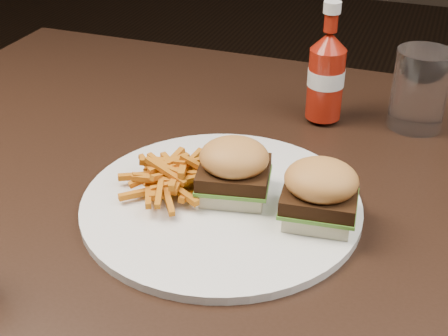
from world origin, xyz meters
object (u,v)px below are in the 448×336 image
(dining_table, at_px, (254,184))
(ketchup_bottle, at_px, (325,84))
(plate, at_px, (221,204))
(tumbler, at_px, (419,92))

(dining_table, relative_size, ketchup_bottle, 11.25)
(dining_table, xyz_separation_m, ketchup_bottle, (0.05, 0.18, 0.08))
(dining_table, bearing_deg, plate, -97.15)
(plate, bearing_deg, tumbler, 56.73)
(tumbler, bearing_deg, ketchup_bottle, -167.57)
(dining_table, distance_m, ketchup_bottle, 0.20)
(plate, height_order, tumbler, tumbler)
(dining_table, xyz_separation_m, plate, (-0.01, -0.09, 0.03))
(plate, height_order, ketchup_bottle, ketchup_bottle)
(tumbler, bearing_deg, dining_table, -131.87)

